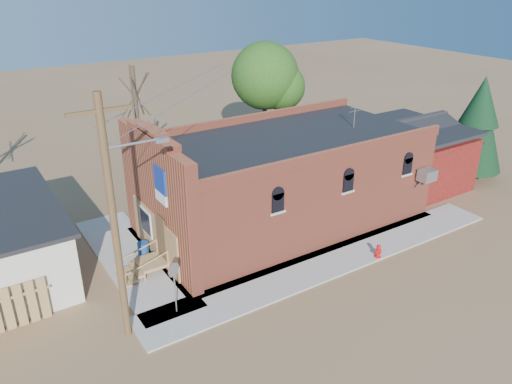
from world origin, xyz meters
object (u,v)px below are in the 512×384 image
brick_bar (280,181)px  stop_sign (174,274)px  trash_barrel (143,250)px  fire_hydrant (378,251)px  utility_pole (115,218)px

brick_bar → stop_sign: (-7.83, -4.15, -0.55)m
trash_barrel → brick_bar: bearing=-2.5°
fire_hydrant → stop_sign: 9.73m
utility_pole → brick_bar: bearing=23.7°
brick_bar → fire_hydrant: size_ratio=25.25×
trash_barrel → utility_pole: bearing=-116.9°
brick_bar → fire_hydrant: bearing=-72.8°
utility_pole → fire_hydrant: 12.35m
brick_bar → utility_pole: utility_pole is taller
brick_bar → utility_pole: (-9.79, -4.29, 2.43)m
utility_pole → fire_hydrant: size_ratio=13.86×
fire_hydrant → stop_sign: bearing=179.6°
utility_pole → stop_sign: size_ratio=4.05×
utility_pole → trash_barrel: bearing=63.1°
brick_bar → trash_barrel: size_ratio=21.09×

